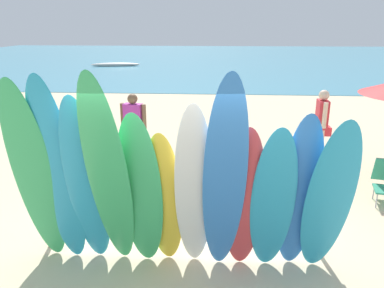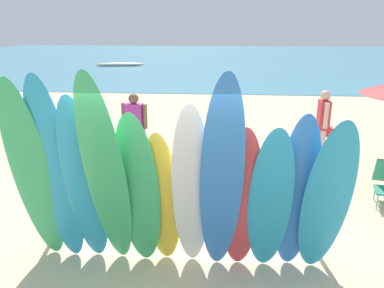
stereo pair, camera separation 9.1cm
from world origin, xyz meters
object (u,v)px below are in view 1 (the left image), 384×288
(surfboard_yellow_5, at_px, (164,201))
(beachgoer_midbeach, at_px, (225,113))
(surfboard_white_6, at_px, (194,192))
(surfboard_red_8, at_px, (244,202))
(surfboard_blue_10, at_px, (299,196))
(distant_boat, at_px, (116,65))
(surfboard_rack, at_px, (183,214))
(beachgoer_by_water, at_px, (134,124))
(surfboard_teal_2, at_px, (87,186))
(surfboard_teal_1, at_px, (58,177))
(surfboard_green_3, at_px, (109,179))
(surfboard_green_4, at_px, (141,194))
(surfboard_green_0, at_px, (35,177))
(surfboard_blue_7, at_px, (225,182))
(surfboard_teal_11, at_px, (329,202))
(beachgoer_photographing, at_px, (89,124))
(beachgoer_strolling, at_px, (321,121))
(surfboard_teal_9, at_px, (273,203))

(surfboard_yellow_5, relative_size, beachgoer_midbeach, 1.16)
(surfboard_white_6, bearing_deg, surfboard_red_8, 4.44)
(surfboard_blue_10, xyz_separation_m, distant_boat, (-8.97, 25.04, -0.99))
(surfboard_yellow_5, xyz_separation_m, surfboard_blue_10, (1.70, -0.03, 0.14))
(surfboard_rack, xyz_separation_m, beachgoer_by_water, (-1.45, 3.56, 0.36))
(surfboard_teal_2, bearing_deg, beachgoer_midbeach, 68.71)
(surfboard_teal_1, height_order, beachgoer_by_water, surfboard_teal_1)
(surfboard_green_3, distance_m, surfboard_green_4, 0.46)
(surfboard_green_0, xyz_separation_m, surfboard_blue_7, (2.41, -0.12, 0.05))
(surfboard_teal_2, height_order, surfboard_teal_11, surfboard_teal_2)
(surfboard_yellow_5, xyz_separation_m, surfboard_red_8, (1.02, -0.05, 0.05))
(surfboard_blue_10, relative_size, beachgoer_photographing, 1.38)
(distant_boat, bearing_deg, surfboard_green_3, -75.28)
(surfboard_green_0, height_order, surfboard_teal_1, surfboard_teal_1)
(surfboard_green_3, bearing_deg, surfboard_red_8, 9.21)
(surfboard_green_3, bearing_deg, surfboard_blue_7, 3.75)
(surfboard_blue_7, bearing_deg, beachgoer_strolling, 57.41)
(surfboard_teal_1, height_order, surfboard_green_3, surfboard_green_3)
(surfboard_green_0, distance_m, surfboard_teal_11, 3.68)
(beachgoer_strolling, xyz_separation_m, beachgoer_by_water, (-4.37, -0.42, -0.04))
(surfboard_red_8, distance_m, distant_boat, 26.42)
(surfboard_white_6, bearing_deg, surfboard_teal_11, -2.81)
(surfboard_green_4, distance_m, surfboard_red_8, 1.31)
(beachgoer_photographing, xyz_separation_m, distant_boat, (-4.99, 21.16, -0.83))
(surfboard_teal_11, bearing_deg, surfboard_red_8, 172.28)
(surfboard_rack, bearing_deg, surfboard_teal_9, -21.39)
(surfboard_teal_1, xyz_separation_m, beachgoer_midbeach, (2.20, 5.15, -0.34))
(surfboard_white_6, bearing_deg, beachgoer_photographing, 122.38)
(surfboard_red_8, height_order, beachgoer_photographing, surfboard_red_8)
(beachgoer_midbeach, xyz_separation_m, beachgoer_by_water, (-2.13, -1.12, -0.04))
(surfboard_blue_10, bearing_deg, surfboard_teal_9, -170.08)
(surfboard_teal_9, bearing_deg, surfboard_rack, 157.36)
(surfboard_green_0, xyz_separation_m, surfboard_teal_9, (3.02, 0.01, -0.27))
(beachgoer_strolling, height_order, beachgoer_photographing, beachgoer_strolling)
(surfboard_green_4, height_order, surfboard_red_8, surfboard_green_4)
(surfboard_rack, bearing_deg, surfboard_red_8, -27.88)
(surfboard_green_3, distance_m, beachgoer_midbeach, 5.51)
(beachgoer_strolling, bearing_deg, surfboard_teal_11, -10.53)
(beachgoer_midbeach, xyz_separation_m, beachgoer_photographing, (-3.16, -1.20, -0.04))
(surfboard_teal_11, bearing_deg, surfboard_teal_1, 177.13)
(surfboard_blue_7, xyz_separation_m, surfboard_teal_11, (1.27, 0.06, -0.25))
(surfboard_green_3, distance_m, beachgoer_photographing, 4.43)
(beachgoer_by_water, bearing_deg, surfboard_green_0, -83.23)
(beachgoer_midbeach, height_order, beachgoer_by_water, beachgoer_midbeach)
(surfboard_blue_7, bearing_deg, surfboard_blue_10, 5.75)
(surfboard_rack, height_order, surfboard_yellow_5, surfboard_yellow_5)
(surfboard_teal_1, relative_size, surfboard_white_6, 1.11)
(surfboard_green_4, distance_m, surfboard_teal_9, 1.67)
(surfboard_green_0, bearing_deg, surfboard_blue_10, 4.81)
(surfboard_green_3, bearing_deg, surfboard_blue_10, 7.95)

